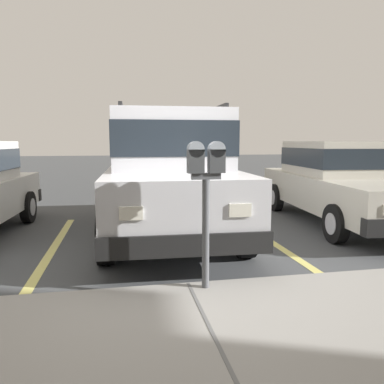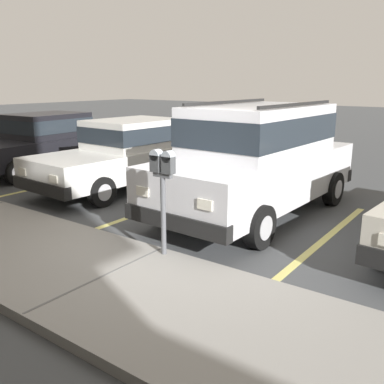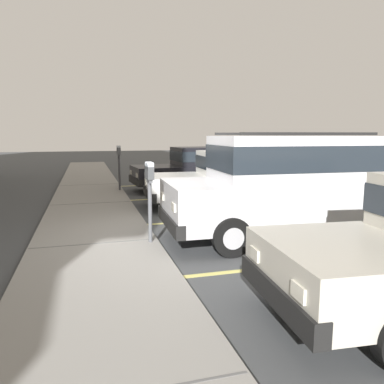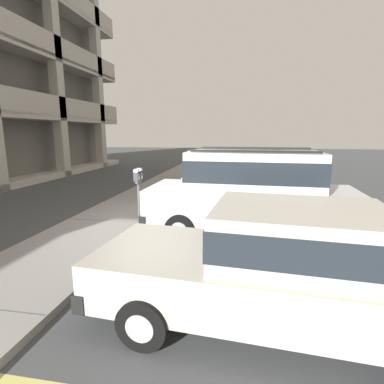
{
  "view_description": "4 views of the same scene",
  "coord_description": "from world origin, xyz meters",
  "px_view_note": "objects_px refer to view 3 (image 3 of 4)",
  "views": [
    {
      "loc": [
        0.64,
        3.76,
        1.53
      ],
      "look_at": [
        -0.2,
        -0.63,
        0.93
      ],
      "focal_mm": 35.0,
      "sensor_mm": 36.0,
      "label": 1
    },
    {
      "loc": [
        -3.63,
        4.48,
        2.37
      ],
      "look_at": [
        0.1,
        -0.63,
        0.74
      ],
      "focal_mm": 40.0,
      "sensor_mm": 36.0,
      "label": 2
    },
    {
      "loc": [
        -6.51,
        1.39,
        2.0
      ],
      "look_at": [
        0.09,
        -0.48,
        0.94
      ],
      "focal_mm": 35.0,
      "sensor_mm": 36.0,
      "label": 3
    },
    {
      "loc": [
        -7.02,
        -2.19,
        2.39
      ],
      "look_at": [
        -0.24,
        -1.0,
        1.01
      ],
      "focal_mm": 28.0,
      "sensor_mm": 36.0,
      "label": 4
    }
  ],
  "objects_px": {
    "silver_suv": "(289,182)",
    "dark_hatchback": "(230,177)",
    "parking_meter_near": "(150,183)",
    "parking_meter_far": "(119,157)",
    "blue_coupe": "(197,167)"
  },
  "relations": [
    {
      "from": "blue_coupe",
      "to": "parking_meter_near",
      "type": "height_order",
      "value": "blue_coupe"
    },
    {
      "from": "silver_suv",
      "to": "parking_meter_far",
      "type": "bearing_deg",
      "value": 24.74
    },
    {
      "from": "silver_suv",
      "to": "blue_coupe",
      "type": "relative_size",
      "value": 1.06
    },
    {
      "from": "parking_meter_near",
      "to": "parking_meter_far",
      "type": "relative_size",
      "value": 0.94
    },
    {
      "from": "parking_meter_near",
      "to": "parking_meter_far",
      "type": "height_order",
      "value": "parking_meter_far"
    },
    {
      "from": "silver_suv",
      "to": "dark_hatchback",
      "type": "xyz_separation_m",
      "value": [
        3.38,
        -0.12,
        -0.27
      ]
    },
    {
      "from": "parking_meter_near",
      "to": "silver_suv",
      "type": "bearing_deg",
      "value": -89.24
    },
    {
      "from": "dark_hatchback",
      "to": "blue_coupe",
      "type": "bearing_deg",
      "value": 2.83
    },
    {
      "from": "dark_hatchback",
      "to": "silver_suv",
      "type": "bearing_deg",
      "value": -179.25
    },
    {
      "from": "dark_hatchback",
      "to": "parking_meter_near",
      "type": "bearing_deg",
      "value": 143.1
    },
    {
      "from": "blue_coupe",
      "to": "parking_meter_far",
      "type": "height_order",
      "value": "parking_meter_far"
    },
    {
      "from": "silver_suv",
      "to": "parking_meter_far",
      "type": "xyz_separation_m",
      "value": [
        6.44,
        2.69,
        0.15
      ]
    },
    {
      "from": "parking_meter_far",
      "to": "dark_hatchback",
      "type": "bearing_deg",
      "value": -137.43
    },
    {
      "from": "dark_hatchback",
      "to": "blue_coupe",
      "type": "relative_size",
      "value": 0.99
    },
    {
      "from": "blue_coupe",
      "to": "parking_meter_far",
      "type": "bearing_deg",
      "value": 90.0
    }
  ]
}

